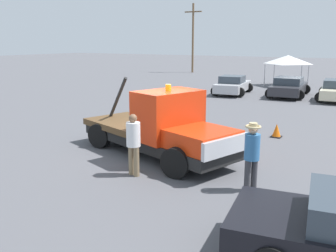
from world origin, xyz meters
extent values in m
plane|color=#545459|center=(0.00, 0.00, 0.00)|extent=(160.00, 160.00, 0.00)
cube|color=black|center=(0.00, 0.00, 0.53)|extent=(6.34, 3.68, 0.35)
cube|color=red|center=(2.07, -0.69, 0.98)|extent=(2.17, 2.20, 0.55)
cube|color=silver|center=(2.93, -0.97, 0.95)|extent=(0.70, 1.80, 0.50)
cube|color=red|center=(0.63, -0.21, 1.47)|extent=(1.92, 2.38, 1.54)
cube|color=brown|center=(-1.44, 0.48, 0.81)|extent=(3.53, 2.92, 0.22)
cylinder|color=black|center=(-2.08, 0.69, 1.70)|extent=(1.17, 0.49, 1.63)
cylinder|color=orange|center=(0.63, -0.21, 2.34)|extent=(0.18, 0.18, 0.20)
cylinder|color=black|center=(2.30, 0.27, 0.44)|extent=(0.88, 0.26, 0.88)
cylinder|color=black|center=(1.68, -1.59, 0.44)|extent=(0.88, 0.26, 0.88)
cylinder|color=black|center=(-1.56, 1.55, 0.44)|extent=(0.88, 0.26, 0.88)
cylinder|color=black|center=(-2.18, -0.31, 0.44)|extent=(0.88, 0.26, 0.88)
cylinder|color=black|center=(5.05, -3.12, 0.34)|extent=(0.68, 0.22, 0.68)
cylinder|color=#38383D|center=(3.85, -1.33, 0.42)|extent=(0.16, 0.16, 0.84)
cylinder|color=#38383D|center=(3.73, -1.51, 0.42)|extent=(0.16, 0.16, 0.84)
cylinder|color=teal|center=(3.79, -1.42, 1.17)|extent=(0.38, 0.38, 0.66)
sphere|color=tan|center=(3.79, -1.42, 1.62)|extent=(0.23, 0.23, 0.23)
torus|color=tan|center=(3.79, -1.42, 1.70)|extent=(0.40, 0.40, 0.06)
cylinder|color=tan|center=(3.79, -1.42, 1.74)|extent=(0.20, 0.20, 0.10)
cylinder|color=#847051|center=(0.66, -2.03, 0.43)|extent=(0.16, 0.16, 0.87)
cylinder|color=#847051|center=(0.44, -1.98, 0.43)|extent=(0.16, 0.16, 0.87)
cylinder|color=white|center=(0.55, -2.01, 1.21)|extent=(0.40, 0.40, 0.69)
sphere|color=brown|center=(0.55, -2.01, 1.67)|extent=(0.24, 0.24, 0.24)
cube|color=#B7B7BC|center=(-3.09, 15.30, 0.54)|extent=(2.31, 4.48, 0.60)
cube|color=#333D47|center=(-3.06, 15.09, 1.09)|extent=(1.78, 1.99, 0.50)
cylinder|color=black|center=(-4.11, 16.64, 0.34)|extent=(0.68, 0.22, 0.68)
cylinder|color=black|center=(-2.44, 16.86, 0.34)|extent=(0.68, 0.22, 0.68)
cylinder|color=black|center=(-3.74, 13.75, 0.34)|extent=(0.68, 0.22, 0.68)
cylinder|color=black|center=(-2.07, 13.96, 0.34)|extent=(0.68, 0.22, 0.68)
cube|color=#2D2D33|center=(0.66, 16.27, 0.54)|extent=(2.28, 5.02, 0.60)
cube|color=#333D47|center=(0.67, 16.03, 1.09)|extent=(1.85, 2.17, 0.50)
cylinder|color=black|center=(-0.38, 17.86, 0.34)|extent=(0.68, 0.22, 0.68)
cylinder|color=black|center=(1.46, 17.99, 0.34)|extent=(0.68, 0.22, 0.68)
cylinder|color=black|center=(-0.15, 14.55, 0.34)|extent=(0.68, 0.22, 0.68)
cylinder|color=black|center=(1.70, 14.68, 0.34)|extent=(0.68, 0.22, 0.68)
cylinder|color=black|center=(2.76, 17.70, 0.34)|extent=(0.68, 0.22, 0.68)
cylinder|color=black|center=(3.03, 14.38, 0.34)|extent=(0.68, 0.22, 0.68)
cylinder|color=#9E9EA3|center=(-2.44, 20.97, 0.93)|extent=(0.07, 0.07, 1.85)
cylinder|color=#9E9EA3|center=(0.52, 20.97, 0.93)|extent=(0.07, 0.07, 1.85)
cylinder|color=#9E9EA3|center=(-2.44, 23.93, 0.93)|extent=(0.07, 0.07, 1.85)
cylinder|color=#9E9EA3|center=(0.52, 23.93, 0.93)|extent=(0.07, 0.07, 1.85)
pyramid|color=white|center=(-0.96, 22.45, 2.22)|extent=(2.96, 2.96, 0.72)
cube|color=black|center=(2.93, 4.44, 0.02)|extent=(0.40, 0.40, 0.04)
cone|color=orange|center=(2.93, 4.44, 0.28)|extent=(0.36, 0.36, 0.55)
cylinder|color=brown|center=(-14.15, 30.76, 4.03)|extent=(0.24, 0.24, 8.06)
cube|color=brown|center=(-14.15, 30.76, 7.10)|extent=(2.20, 0.14, 0.14)
camera|label=1|loc=(6.55, -10.27, 3.78)|focal=40.00mm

